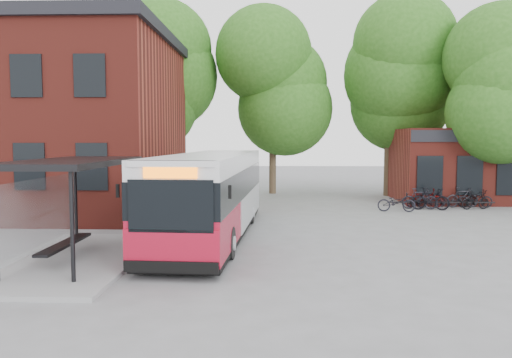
{
  "coord_description": "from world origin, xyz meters",
  "views": [
    {
      "loc": [
        1.04,
        -14.57,
        3.42
      ],
      "look_at": [
        0.42,
        3.35,
        2.0
      ],
      "focal_mm": 35.0,
      "sensor_mm": 36.0,
      "label": 1
    }
  ],
  "objects_px": {
    "bus_shelter": "(74,211)",
    "bicycle_2": "(423,198)",
    "bicycle_5": "(462,197)",
    "bicycle_7": "(475,200)",
    "bicycle_0": "(396,202)",
    "bicycle_6": "(475,199)",
    "bicycle_3": "(430,199)",
    "bicycle_4": "(431,198)",
    "city_bus": "(212,195)",
    "bicycle_1": "(420,199)"
  },
  "relations": [
    {
      "from": "bicycle_3",
      "to": "bicycle_7",
      "type": "xyz_separation_m",
      "value": [
        2.29,
        0.31,
        -0.1
      ]
    },
    {
      "from": "bus_shelter",
      "to": "bicycle_1",
      "type": "distance_m",
      "value": 16.88
    },
    {
      "from": "bicycle_7",
      "to": "bicycle_0",
      "type": "bearing_deg",
      "value": 90.78
    },
    {
      "from": "bicycle_1",
      "to": "bicycle_0",
      "type": "bearing_deg",
      "value": 132.0
    },
    {
      "from": "bicycle_1",
      "to": "bicycle_4",
      "type": "distance_m",
      "value": 1.03
    },
    {
      "from": "bicycle_6",
      "to": "bicycle_7",
      "type": "height_order",
      "value": "bicycle_6"
    },
    {
      "from": "city_bus",
      "to": "bicycle_4",
      "type": "height_order",
      "value": "city_bus"
    },
    {
      "from": "bus_shelter",
      "to": "bicycle_0",
      "type": "bearing_deg",
      "value": 41.62
    },
    {
      "from": "bicycle_4",
      "to": "bicycle_5",
      "type": "distance_m",
      "value": 1.58
    },
    {
      "from": "bicycle_3",
      "to": "bicycle_5",
      "type": "bearing_deg",
      "value": -50.2
    },
    {
      "from": "bicycle_0",
      "to": "bicycle_2",
      "type": "distance_m",
      "value": 2.26
    },
    {
      "from": "bicycle_0",
      "to": "bicycle_3",
      "type": "bearing_deg",
      "value": -62.05
    },
    {
      "from": "bus_shelter",
      "to": "bicycle_4",
      "type": "height_order",
      "value": "bus_shelter"
    },
    {
      "from": "bicycle_1",
      "to": "bicycle_6",
      "type": "relative_size",
      "value": 1.0
    },
    {
      "from": "bicycle_0",
      "to": "bicycle_6",
      "type": "bearing_deg",
      "value": -60.9
    },
    {
      "from": "bicycle_0",
      "to": "bicycle_5",
      "type": "height_order",
      "value": "bicycle_5"
    },
    {
      "from": "bicycle_5",
      "to": "bicycle_6",
      "type": "xyz_separation_m",
      "value": [
        0.59,
        -0.09,
        -0.05
      ]
    },
    {
      "from": "bus_shelter",
      "to": "bicycle_2",
      "type": "bearing_deg",
      "value": 41.59
    },
    {
      "from": "city_bus",
      "to": "bicycle_2",
      "type": "bearing_deg",
      "value": 41.99
    },
    {
      "from": "bus_shelter",
      "to": "bicycle_4",
      "type": "relative_size",
      "value": 3.99
    },
    {
      "from": "city_bus",
      "to": "bus_shelter",
      "type": "bearing_deg",
      "value": -128.99
    },
    {
      "from": "bicycle_1",
      "to": "bicycle_5",
      "type": "height_order",
      "value": "bicycle_1"
    },
    {
      "from": "bicycle_6",
      "to": "city_bus",
      "type": "bearing_deg",
      "value": 124.24
    },
    {
      "from": "bus_shelter",
      "to": "bicycle_5",
      "type": "xyz_separation_m",
      "value": [
        15.11,
        11.79,
        -0.94
      ]
    },
    {
      "from": "bus_shelter",
      "to": "city_bus",
      "type": "relative_size",
      "value": 0.61
    },
    {
      "from": "city_bus",
      "to": "bicycle_1",
      "type": "relative_size",
      "value": 6.69
    },
    {
      "from": "bicycle_4",
      "to": "bicycle_5",
      "type": "height_order",
      "value": "bicycle_5"
    },
    {
      "from": "bicycle_5",
      "to": "bicycle_7",
      "type": "distance_m",
      "value": 0.83
    },
    {
      "from": "bicycle_3",
      "to": "bus_shelter",
      "type": "bearing_deg",
      "value": 140.27
    },
    {
      "from": "bicycle_2",
      "to": "bicycle_6",
      "type": "relative_size",
      "value": 1.07
    },
    {
      "from": "bus_shelter",
      "to": "bicycle_1",
      "type": "relative_size",
      "value": 4.07
    },
    {
      "from": "bus_shelter",
      "to": "bicycle_5",
      "type": "relative_size",
      "value": 4.15
    },
    {
      "from": "bicycle_5",
      "to": "bicycle_7",
      "type": "bearing_deg",
      "value": -162.35
    },
    {
      "from": "bicycle_0",
      "to": "bicycle_5",
      "type": "distance_m",
      "value": 4.08
    },
    {
      "from": "bus_shelter",
      "to": "bicycle_2",
      "type": "xyz_separation_m",
      "value": [
        13.09,
        11.61,
        -0.97
      ]
    },
    {
      "from": "city_bus",
      "to": "bicycle_6",
      "type": "bearing_deg",
      "value": 35.82
    },
    {
      "from": "bus_shelter",
      "to": "bicycle_1",
      "type": "xyz_separation_m",
      "value": [
        12.75,
        11.03,
        -0.93
      ]
    },
    {
      "from": "bicycle_1",
      "to": "bicycle_2",
      "type": "xyz_separation_m",
      "value": [
        0.34,
        0.58,
        -0.03
      ]
    },
    {
      "from": "bicycle_2",
      "to": "city_bus",
      "type": "bearing_deg",
      "value": 140.41
    },
    {
      "from": "bicycle_5",
      "to": "bicycle_7",
      "type": "xyz_separation_m",
      "value": [
        0.35,
        -0.75,
        -0.06
      ]
    },
    {
      "from": "bicycle_2",
      "to": "bicycle_4",
      "type": "height_order",
      "value": "bicycle_2"
    },
    {
      "from": "bicycle_0",
      "to": "bicycle_3",
      "type": "relative_size",
      "value": 0.97
    },
    {
      "from": "city_bus",
      "to": "bicycle_5",
      "type": "relative_size",
      "value": 6.82
    },
    {
      "from": "bicycle_0",
      "to": "bicycle_1",
      "type": "relative_size",
      "value": 1.01
    },
    {
      "from": "bicycle_2",
      "to": "bicycle_6",
      "type": "distance_m",
      "value": 2.61
    },
    {
      "from": "bus_shelter",
      "to": "bicycle_0",
      "type": "height_order",
      "value": "bus_shelter"
    },
    {
      "from": "bicycle_3",
      "to": "bicycle_6",
      "type": "xyz_separation_m",
      "value": [
        2.53,
        0.97,
        -0.09
      ]
    },
    {
      "from": "bicycle_4",
      "to": "bus_shelter",
      "type": "bearing_deg",
      "value": 107.81
    },
    {
      "from": "bicycle_0",
      "to": "bicycle_4",
      "type": "bearing_deg",
      "value": -44.65
    },
    {
      "from": "city_bus",
      "to": "bicycle_2",
      "type": "height_order",
      "value": "city_bus"
    }
  ]
}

